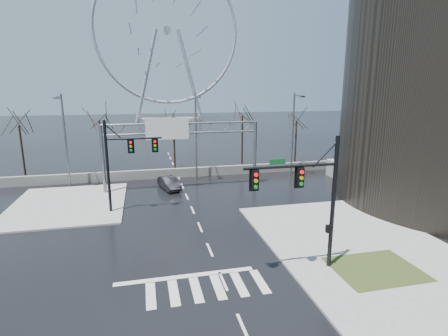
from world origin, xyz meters
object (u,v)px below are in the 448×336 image
object	(u,v)px
sign_gantry	(179,141)
ferris_wheel	(167,37)
signal_mast_near	(312,192)
signal_mast_far	(121,157)
car	(169,183)

from	to	relation	value
sign_gantry	ferris_wheel	bearing A→B (deg)	86.16
signal_mast_near	ferris_wheel	xyz separation A→B (m)	(-0.14, 99.04, 21.26)
sign_gantry	ferris_wheel	xyz separation A→B (m)	(5.38, 80.04, 20.95)
signal_mast_far	ferris_wheel	distance (m)	89.30
signal_mast_near	signal_mast_far	bearing A→B (deg)	130.26
ferris_wheel	sign_gantry	bearing A→B (deg)	-93.84
signal_mast_far	signal_mast_near	bearing A→B (deg)	-49.74
sign_gantry	signal_mast_far	bearing A→B (deg)	-132.47
sign_gantry	car	bearing A→B (deg)	172.34
sign_gantry	car	xyz separation A→B (m)	(-1.13, 0.15, -4.52)
signal_mast_near	sign_gantry	bearing A→B (deg)	106.19
sign_gantry	ferris_wheel	world-z (taller)	ferris_wheel
signal_mast_far	ferris_wheel	bearing A→B (deg)	82.80
signal_mast_near	signal_mast_far	world-z (taller)	same
sign_gantry	signal_mast_near	bearing A→B (deg)	-73.81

